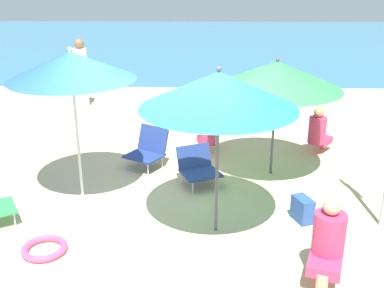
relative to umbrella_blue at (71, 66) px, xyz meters
The scene contains 13 objects.
ground_plane 2.33m from the umbrella_blue, 14.12° to the right, with size 40.00×40.00×0.00m, color #D3BC8C.
sea_water 14.71m from the umbrella_blue, 84.90° to the left, with size 40.00×16.00×0.01m, color teal.
umbrella_blue is the anchor object (origin of this frame).
umbrella_green 2.99m from the umbrella_blue, 16.86° to the left, with size 1.99×1.99×1.87m.
umbrella_teal 2.14m from the umbrella_blue, 25.55° to the right, with size 1.85×1.85×2.10m.
beach_chair_a 2.09m from the umbrella_blue, 51.89° to the left, with size 0.77×0.78×0.66m.
beach_chair_b 2.37m from the umbrella_blue, 15.07° to the left, with size 0.73×0.75×0.57m.
person_a 4.43m from the umbrella_blue, 25.08° to the left, with size 0.50×0.53×0.86m.
person_b 3.87m from the umbrella_blue, 31.79° to the right, with size 0.44×0.56×0.95m.
person_c 4.83m from the umbrella_blue, 103.36° to the left, with size 0.32×0.32×1.59m.
person_d 2.91m from the umbrella_blue, 43.36° to the left, with size 0.35×0.55×0.85m.
swim_ring 2.37m from the umbrella_blue, 93.58° to the right, with size 0.53×0.53×0.08m, color #E54C7F.
beach_bag 3.58m from the umbrella_blue, 11.96° to the right, with size 0.31×0.18×0.33m, color #2D519E.
Camera 1 is at (0.47, -5.84, 3.16)m, focal length 44.36 mm.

